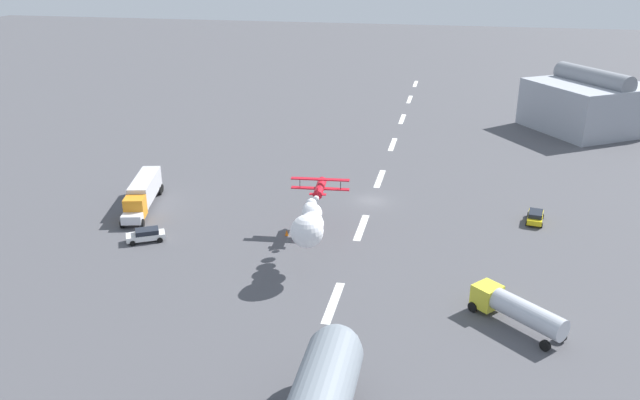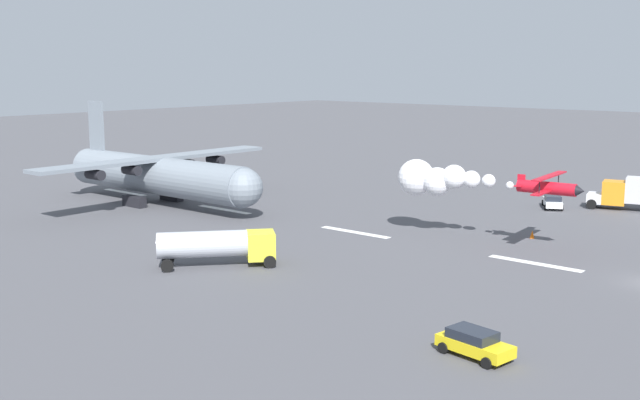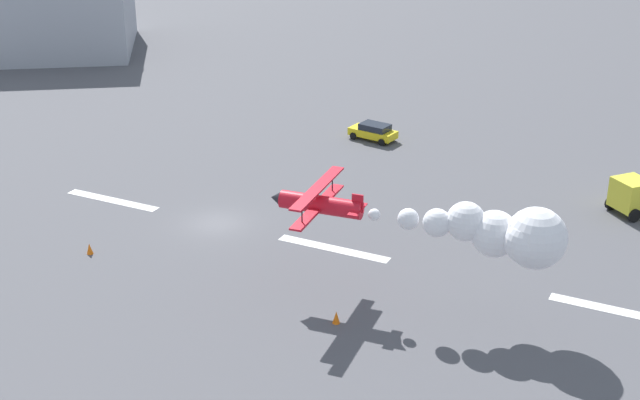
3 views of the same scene
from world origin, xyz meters
The scene contains 16 objects.
ground_plane centered at (0.00, 0.00, 0.00)m, with size 440.00×440.00×0.00m, color #4C4C51.
runway_stripe_0 centered at (-83.21, 0.00, 0.01)m, with size 8.00×0.90×0.01m, color white.
runway_stripe_1 centered at (-64.72, 0.00, 0.01)m, with size 8.00×0.90×0.01m, color white.
runway_stripe_2 centered at (-46.23, 0.00, 0.01)m, with size 8.00×0.90×0.01m, color white.
runway_stripe_3 centered at (-27.74, 0.00, 0.01)m, with size 8.00×0.90×0.01m, color white.
runway_stripe_4 centered at (-9.25, 0.00, 0.01)m, with size 8.00×0.90×0.01m, color white.
runway_stripe_5 centered at (9.25, 0.00, 0.01)m, with size 8.00×0.90×0.01m, color white.
runway_stripe_6 centered at (27.74, 0.00, 0.01)m, with size 8.00×0.90×0.01m, color white.
stunt_biplane_red centered at (20.95, -3.99, 5.40)m, with size 17.49×7.16×3.46m.
semi_truck_orange centered at (8.66, -29.73, 2.12)m, with size 13.94×6.15×3.70m.
fuel_tanker_truck centered at (28.25, 17.22, 1.75)m, with size 7.92×8.64×2.90m.
followme_car_yellow centered at (18.52, -24.52, 0.81)m, with size 3.76×4.79×1.52m.
airport_staff_sedan centered at (2.98, 21.36, 0.81)m, with size 4.47×2.54×1.52m.
hangar_building centered at (-45.65, 35.24, 4.88)m, with size 25.59×25.67×11.71m.
traffic_cone_near centered at (-4.88, -7.83, 0.38)m, with size 0.44×0.44×0.75m, color orange.
traffic_cone_far centered at (13.50, -8.54, 0.38)m, with size 0.44×0.44×0.75m, color orange.
Camera 1 is at (81.20, 10.14, 32.54)m, focal length 35.62 mm.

